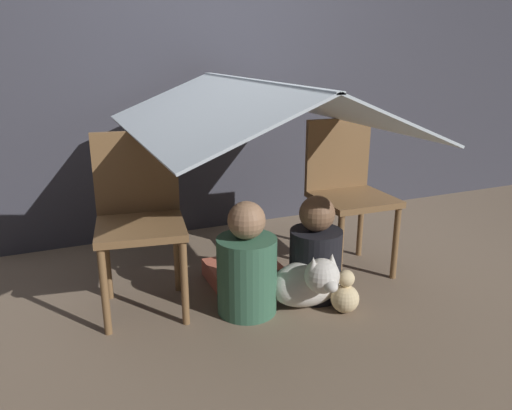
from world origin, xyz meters
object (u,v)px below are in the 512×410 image
object	(u,v)px
person_second	(315,254)
person_front	(247,267)
dog	(310,281)
chair_right	(347,188)
chair_left	(139,213)

from	to	relation	value
person_second	person_front	bearing A→B (deg)	-178.51
dog	chair_right	bearing A→B (deg)	40.16
person_front	dog	xyz separation A→B (m)	(0.31, -0.09, -0.10)
chair_left	person_front	bearing A→B (deg)	-22.59
chair_right	person_second	bearing A→B (deg)	-140.78
person_front	person_second	distance (m)	0.40
dog	chair_left	bearing A→B (deg)	154.35
chair_left	dog	world-z (taller)	chair_left
person_front	dog	size ratio (longest dim) A/B	1.46
chair_right	person_front	xyz separation A→B (m)	(-0.75, -0.28, -0.26)
chair_left	dog	bearing A→B (deg)	-16.92
chair_left	chair_right	xyz separation A→B (m)	(1.22, 0.00, 0.00)
chair_left	person_front	xyz separation A→B (m)	(0.46, -0.28, -0.26)
chair_right	person_second	world-z (taller)	chair_right
chair_left	chair_right	size ratio (longest dim) A/B	1.00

